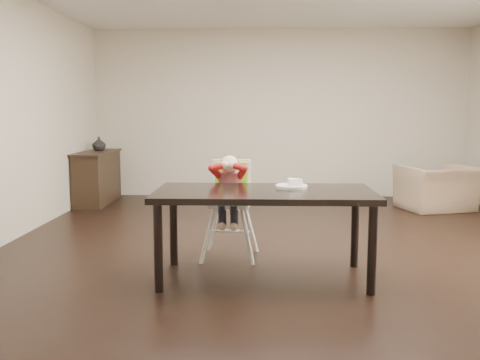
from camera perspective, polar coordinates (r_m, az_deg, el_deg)
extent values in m
plane|color=black|center=(5.44, 5.47, -7.55)|extent=(7.00, 7.00, 0.00)
cube|color=beige|center=(8.76, 4.23, 7.07)|extent=(6.00, 0.02, 2.70)
cube|color=beige|center=(1.78, 12.65, 5.46)|extent=(6.00, 0.02, 2.70)
cube|color=black|center=(4.42, 2.61, -1.43)|extent=(1.80, 0.90, 0.05)
cylinder|color=black|center=(4.20, -8.71, -7.19)|extent=(0.07, 0.07, 0.70)
cylinder|color=black|center=(4.22, 13.92, -7.26)|extent=(0.07, 0.07, 0.70)
cylinder|color=black|center=(4.91, -7.10, -5.02)|extent=(0.07, 0.07, 0.70)
cylinder|color=black|center=(4.93, 12.16, -5.10)|extent=(0.07, 0.07, 0.70)
cylinder|color=white|center=(4.98, -3.49, -5.84)|extent=(0.04, 0.04, 0.52)
cylinder|color=white|center=(4.94, 0.81, -5.95)|extent=(0.04, 0.04, 0.52)
cylinder|color=white|center=(5.34, -2.83, -4.93)|extent=(0.04, 0.04, 0.52)
cylinder|color=white|center=(5.30, 1.17, -5.02)|extent=(0.04, 0.04, 0.52)
cube|color=white|center=(5.09, -1.09, -2.55)|extent=(0.40, 0.36, 0.05)
cube|color=#82CB1A|center=(5.08, -1.09, -2.19)|extent=(0.32, 0.30, 0.03)
cube|color=white|center=(5.20, -0.90, 0.05)|extent=(0.38, 0.07, 0.39)
cube|color=#82CB1A|center=(5.17, -0.94, -0.09)|extent=(0.32, 0.04, 0.35)
cube|color=black|center=(5.11, -1.71, -0.18)|extent=(0.04, 0.17, 0.02)
cube|color=black|center=(5.09, -0.36, -0.20)|extent=(0.04, 0.17, 0.02)
cylinder|color=#B01514|center=(5.06, -1.10, -0.63)|extent=(0.23, 0.23, 0.25)
sphere|color=beige|center=(5.02, -1.13, 1.66)|extent=(0.18, 0.18, 0.17)
ellipsoid|color=brown|center=(5.04, -1.10, 1.90)|extent=(0.18, 0.17, 0.13)
sphere|color=beige|center=(4.93, -1.63, 1.62)|extent=(0.08, 0.08, 0.07)
sphere|color=beige|center=(4.92, -0.88, 1.61)|extent=(0.08, 0.08, 0.07)
cylinder|color=white|center=(4.56, 5.50, -0.73)|extent=(0.31, 0.31, 0.02)
torus|color=white|center=(4.56, 5.50, -0.59)|extent=(0.31, 0.31, 0.01)
imported|color=#A08466|center=(8.04, 20.35, -0.04)|extent=(1.10, 0.87, 0.84)
cube|color=black|center=(8.38, -14.98, 0.17)|extent=(0.40, 1.20, 0.76)
cube|color=black|center=(8.34, -15.07, 2.86)|extent=(0.44, 1.26, 0.03)
imported|color=#99999E|center=(8.47, -14.81, 3.73)|extent=(0.25, 0.25, 0.20)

